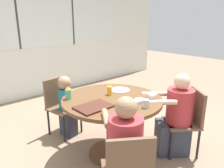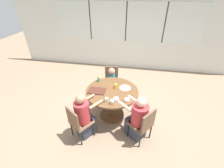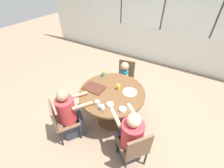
% 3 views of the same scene
% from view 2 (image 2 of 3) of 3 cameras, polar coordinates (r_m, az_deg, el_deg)
% --- Properties ---
extents(ground_plane, '(16.00, 16.00, 0.00)m').
position_cam_2_polar(ground_plane, '(3.92, 0.00, -11.65)').
color(ground_plane, '#8C725B').
extents(wall_back_with_windows, '(8.40, 0.08, 2.80)m').
position_cam_2_polar(wall_back_with_windows, '(5.75, 5.32, 19.58)').
color(wall_back_with_windows, silver).
rests_on(wall_back_with_windows, ground_plane).
extents(dining_table, '(1.21, 1.21, 0.77)m').
position_cam_2_polar(dining_table, '(3.53, 0.00, -4.90)').
color(dining_table, brown).
rests_on(dining_table, ground_plane).
extents(chair_for_woman_green_shirt, '(0.56, 0.56, 0.84)m').
position_cam_2_polar(chair_for_woman_green_shirt, '(3.16, -13.01, -13.73)').
color(chair_for_woman_green_shirt, brown).
rests_on(chair_for_woman_green_shirt, ground_plane).
extents(chair_for_man_blue_shirt, '(0.56, 0.56, 0.84)m').
position_cam_2_polar(chair_for_man_blue_shirt, '(3.11, 12.12, -14.51)').
color(chair_for_man_blue_shirt, brown).
rests_on(chair_for_man_blue_shirt, ground_plane).
extents(chair_for_toddler, '(0.47, 0.47, 0.84)m').
position_cam_2_polar(chair_for_toddler, '(4.39, -0.15, 2.08)').
color(chair_for_toddler, brown).
rests_on(chair_for_toddler, ground_plane).
extents(person_woman_green_shirt, '(0.56, 0.62, 1.09)m').
position_cam_2_polar(person_woman_green_shirt, '(3.22, -10.51, -12.43)').
color(person_woman_green_shirt, '#333847').
rests_on(person_woman_green_shirt, ground_plane).
extents(person_man_blue_shirt, '(0.66, 0.62, 1.06)m').
position_cam_2_polar(person_man_blue_shirt, '(3.20, 9.67, -13.26)').
color(person_man_blue_shirt, '#333847').
rests_on(person_man_blue_shirt, ground_plane).
extents(person_toddler, '(0.25, 0.37, 0.91)m').
position_cam_2_polar(person_toddler, '(4.28, -0.13, 0.52)').
color(person_toddler, '#333847').
rests_on(person_toddler, ground_plane).
extents(food_tray_dark, '(0.38, 0.27, 0.02)m').
position_cam_2_polar(food_tray_dark, '(3.42, -5.84, -2.56)').
color(food_tray_dark, '#472319').
rests_on(food_tray_dark, dining_table).
extents(coffee_mug, '(0.08, 0.07, 0.09)m').
position_cam_2_polar(coffee_mug, '(3.04, 0.01, -6.87)').
color(coffee_mug, beige).
rests_on(coffee_mug, dining_table).
extents(sippy_cup, '(0.07, 0.07, 0.16)m').
position_cam_2_polar(sippy_cup, '(3.73, -5.06, 2.09)').
color(sippy_cup, '#4CA57F').
rests_on(sippy_cup, dining_table).
extents(juice_glass, '(0.06, 0.06, 0.11)m').
position_cam_2_polar(juice_glass, '(3.48, 1.44, -0.79)').
color(juice_glass, gold).
rests_on(juice_glass, dining_table).
extents(milk_carton_small, '(0.06, 0.06, 0.09)m').
position_cam_2_polar(milk_carton_small, '(3.09, -2.06, -6.05)').
color(milk_carton_small, silver).
rests_on(milk_carton_small, dining_table).
extents(bowl_white_shallow, '(0.11, 0.11, 0.05)m').
position_cam_2_polar(bowl_white_shallow, '(3.14, 5.79, -6.05)').
color(bowl_white_shallow, silver).
rests_on(bowl_white_shallow, dining_table).
extents(bowl_cereal, '(0.11, 0.11, 0.04)m').
position_cam_2_polar(bowl_cereal, '(3.15, 1.61, -5.73)').
color(bowl_cereal, silver).
rests_on(bowl_cereal, dining_table).
extents(plate_tortillas, '(0.26, 0.26, 0.01)m').
position_cam_2_polar(plate_tortillas, '(3.52, 5.03, -1.50)').
color(plate_tortillas, beige).
rests_on(plate_tortillas, dining_table).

